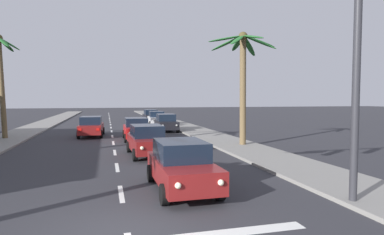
{
  "coord_description": "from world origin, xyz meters",
  "views": [
    {
      "loc": [
        -0.42,
        -7.52,
        3.12
      ],
      "look_at": [
        3.67,
        8.0,
        2.2
      ],
      "focal_mm": 30.35,
      "sensor_mm": 36.0,
      "label": 1
    }
  ],
  "objects_px": {
    "sedan_lead_at_stop_bar": "(181,165)",
    "sedan_oncoming_far": "(91,126)",
    "sedan_third_in_queue": "(147,140)",
    "palm_right_second": "(243,66)",
    "sedan_fifth_in_queue": "(136,129)",
    "sedan_parked_nearest_kerb": "(166,123)",
    "sedan_parked_far_kerb": "(157,118)",
    "sedan_parked_mid_kerb": "(151,116)",
    "traffic_signal_mast": "(239,0)",
    "palm_left_third": "(1,70)"
  },
  "relations": [
    {
      "from": "palm_left_third",
      "to": "traffic_signal_mast",
      "type": "bearing_deg",
      "value": -60.74
    },
    {
      "from": "sedan_lead_at_stop_bar",
      "to": "palm_left_third",
      "type": "distance_m",
      "value": 20.14
    },
    {
      "from": "sedan_fifth_in_queue",
      "to": "sedan_parked_nearest_kerb",
      "type": "bearing_deg",
      "value": 59.68
    },
    {
      "from": "traffic_signal_mast",
      "to": "palm_left_third",
      "type": "distance_m",
      "value": 22.55
    },
    {
      "from": "sedan_fifth_in_queue",
      "to": "sedan_parked_mid_kerb",
      "type": "relative_size",
      "value": 1.0
    },
    {
      "from": "sedan_lead_at_stop_bar",
      "to": "sedan_oncoming_far",
      "type": "relative_size",
      "value": 0.99
    },
    {
      "from": "sedan_lead_at_stop_bar",
      "to": "sedan_fifth_in_queue",
      "type": "distance_m",
      "value": 14.15
    },
    {
      "from": "sedan_third_in_queue",
      "to": "sedan_parked_nearest_kerb",
      "type": "relative_size",
      "value": 1.01
    },
    {
      "from": "sedan_lead_at_stop_bar",
      "to": "sedan_oncoming_far",
      "type": "height_order",
      "value": "same"
    },
    {
      "from": "sedan_parked_nearest_kerb",
      "to": "palm_right_second",
      "type": "bearing_deg",
      "value": -74.09
    },
    {
      "from": "sedan_third_in_queue",
      "to": "sedan_oncoming_far",
      "type": "bearing_deg",
      "value": 108.41
    },
    {
      "from": "sedan_third_in_queue",
      "to": "sedan_lead_at_stop_bar",
      "type": "bearing_deg",
      "value": -87.48
    },
    {
      "from": "sedan_third_in_queue",
      "to": "sedan_parked_nearest_kerb",
      "type": "distance_m",
      "value": 13.18
    },
    {
      "from": "sedan_lead_at_stop_bar",
      "to": "sedan_oncoming_far",
      "type": "distance_m",
      "value": 17.64
    },
    {
      "from": "sedan_parked_mid_kerb",
      "to": "sedan_parked_nearest_kerb",
      "type": "bearing_deg",
      "value": -91.14
    },
    {
      "from": "sedan_fifth_in_queue",
      "to": "sedan_oncoming_far",
      "type": "relative_size",
      "value": 0.99
    },
    {
      "from": "sedan_third_in_queue",
      "to": "sedan_parked_mid_kerb",
      "type": "relative_size",
      "value": 1.01
    },
    {
      "from": "sedan_parked_mid_kerb",
      "to": "sedan_oncoming_far",
      "type": "bearing_deg",
      "value": -114.15
    },
    {
      "from": "sedan_oncoming_far",
      "to": "traffic_signal_mast",
      "type": "bearing_deg",
      "value": -77.26
    },
    {
      "from": "sedan_lead_at_stop_bar",
      "to": "sedan_parked_far_kerb",
      "type": "distance_m",
      "value": 27.16
    },
    {
      "from": "sedan_third_in_queue",
      "to": "sedan_fifth_in_queue",
      "type": "relative_size",
      "value": 1.01
    },
    {
      "from": "traffic_signal_mast",
      "to": "sedan_third_in_queue",
      "type": "bearing_deg",
      "value": 96.67
    },
    {
      "from": "sedan_fifth_in_queue",
      "to": "sedan_parked_far_kerb",
      "type": "height_order",
      "value": "same"
    },
    {
      "from": "sedan_oncoming_far",
      "to": "sedan_parked_far_kerb",
      "type": "relative_size",
      "value": 1.0
    },
    {
      "from": "palm_left_third",
      "to": "palm_right_second",
      "type": "height_order",
      "value": "palm_left_third"
    },
    {
      "from": "sedan_fifth_in_queue",
      "to": "sedan_parked_nearest_kerb",
      "type": "distance_m",
      "value": 6.57
    },
    {
      "from": "traffic_signal_mast",
      "to": "palm_right_second",
      "type": "bearing_deg",
      "value": 65.76
    },
    {
      "from": "sedan_fifth_in_queue",
      "to": "sedan_parked_far_kerb",
      "type": "distance_m",
      "value": 13.29
    },
    {
      "from": "sedan_lead_at_stop_bar",
      "to": "sedan_oncoming_far",
      "type": "bearing_deg",
      "value": 102.1
    },
    {
      "from": "sedan_fifth_in_queue",
      "to": "sedan_parked_nearest_kerb",
      "type": "height_order",
      "value": "same"
    },
    {
      "from": "sedan_fifth_in_queue",
      "to": "palm_right_second",
      "type": "distance_m",
      "value": 9.41
    },
    {
      "from": "sedan_oncoming_far",
      "to": "palm_right_second",
      "type": "distance_m",
      "value": 13.65
    },
    {
      "from": "sedan_parked_nearest_kerb",
      "to": "traffic_signal_mast",
      "type": "bearing_deg",
      "value": -95.49
    },
    {
      "from": "sedan_third_in_queue",
      "to": "sedan_parked_far_kerb",
      "type": "relative_size",
      "value": 1.0
    },
    {
      "from": "traffic_signal_mast",
      "to": "sedan_parked_far_kerb",
      "type": "relative_size",
      "value": 2.57
    },
    {
      "from": "palm_left_third",
      "to": "sedan_parked_mid_kerb",
      "type": "bearing_deg",
      "value": 50.0
    },
    {
      "from": "sedan_third_in_queue",
      "to": "palm_right_second",
      "type": "xyz_separation_m",
      "value": [
        6.46,
        1.81,
        4.43
      ]
    },
    {
      "from": "sedan_parked_nearest_kerb",
      "to": "sedan_parked_far_kerb",
      "type": "height_order",
      "value": "same"
    },
    {
      "from": "palm_right_second",
      "to": "sedan_lead_at_stop_bar",
      "type": "bearing_deg",
      "value": -124.68
    },
    {
      "from": "sedan_oncoming_far",
      "to": "palm_left_third",
      "type": "relative_size",
      "value": 0.56
    },
    {
      "from": "sedan_lead_at_stop_bar",
      "to": "sedan_parked_nearest_kerb",
      "type": "relative_size",
      "value": 1.0
    },
    {
      "from": "sedan_lead_at_stop_bar",
      "to": "palm_right_second",
      "type": "height_order",
      "value": "palm_right_second"
    },
    {
      "from": "traffic_signal_mast",
      "to": "sedan_parked_far_kerb",
      "type": "height_order",
      "value": "traffic_signal_mast"
    },
    {
      "from": "sedan_parked_nearest_kerb",
      "to": "palm_right_second",
      "type": "relative_size",
      "value": 0.6
    },
    {
      "from": "palm_right_second",
      "to": "traffic_signal_mast",
      "type": "bearing_deg",
      "value": -114.24
    },
    {
      "from": "sedan_parked_nearest_kerb",
      "to": "sedan_parked_mid_kerb",
      "type": "height_order",
      "value": "same"
    },
    {
      "from": "sedan_parked_mid_kerb",
      "to": "palm_left_third",
      "type": "relative_size",
      "value": 0.56
    },
    {
      "from": "sedan_fifth_in_queue",
      "to": "sedan_parked_mid_kerb",
      "type": "distance_m",
      "value": 19.03
    },
    {
      "from": "sedan_third_in_queue",
      "to": "sedan_parked_far_kerb",
      "type": "height_order",
      "value": "same"
    },
    {
      "from": "sedan_parked_far_kerb",
      "to": "sedan_parked_nearest_kerb",
      "type": "bearing_deg",
      "value": -91.26
    }
  ]
}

